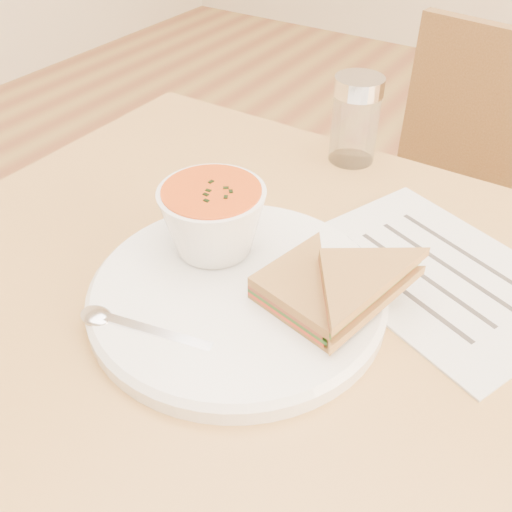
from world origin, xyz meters
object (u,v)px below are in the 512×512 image
Objects in this scene: dining_table at (307,504)px; plate at (237,294)px; condiment_shaker at (355,120)px; soup_bowl at (213,222)px; chair_far at (427,278)px.

plate is at bearing -162.00° from dining_table.
dining_table is 8.20× the size of condiment_shaker.
plate is 2.69× the size of soup_bowl.
condiment_shaker is at bearing 95.30° from plate.
condiment_shaker reaches higher than soup_bowl.
condiment_shaker is (-0.03, 0.34, 0.05)m from plate.
soup_bowl is (-0.15, 0.01, 0.43)m from dining_table.
plate is at bearing -33.83° from soup_bowl.
dining_table is 3.26× the size of plate.
soup_bowl is (-0.13, -0.49, 0.38)m from chair_far.
soup_bowl is 0.30m from condiment_shaker.
dining_table is 1.16× the size of chair_far.
chair_far is at bearing 91.57° from dining_table.
dining_table is at bearing 101.43° from chair_far.
condiment_shaker is at bearing 70.64° from chair_far.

